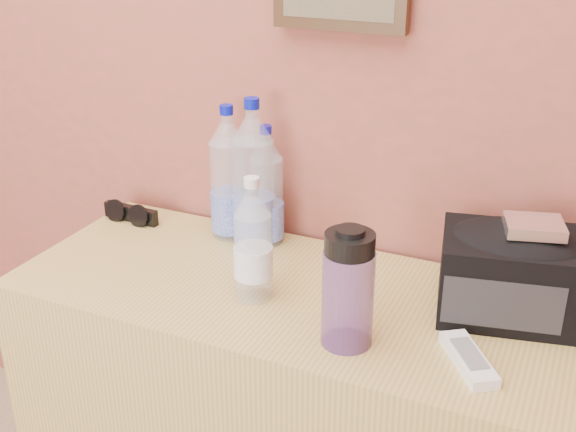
# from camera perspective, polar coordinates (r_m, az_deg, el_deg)

# --- Properties ---
(dresser) EXTENTS (1.22, 0.51, 0.76)m
(dresser) POSITION_cam_1_polar(r_m,az_deg,el_deg) (1.78, 0.21, -16.55)
(dresser) COLOR #A4865A
(dresser) RESTS_ON ground
(pet_large_a) EXTENTS (0.08, 0.08, 0.29)m
(pet_large_a) POSITION_cam_1_polar(r_m,az_deg,el_deg) (1.72, -1.72, 1.91)
(pet_large_a) COLOR white
(pet_large_a) RESTS_ON dresser
(pet_large_b) EXTENTS (0.09, 0.09, 0.33)m
(pet_large_b) POSITION_cam_1_polar(r_m,az_deg,el_deg) (1.76, -4.70, 2.89)
(pet_large_b) COLOR silver
(pet_large_b) RESTS_ON dresser
(pet_large_c) EXTENTS (0.10, 0.10, 0.36)m
(pet_large_c) POSITION_cam_1_polar(r_m,az_deg,el_deg) (1.70, -2.75, 2.68)
(pet_large_c) COLOR silver
(pet_large_c) RESTS_ON dresser
(pet_small) EXTENTS (0.08, 0.08, 0.27)m
(pet_small) POSITION_cam_1_polar(r_m,az_deg,el_deg) (1.48, -2.78, -2.40)
(pet_small) COLOR silver
(pet_small) RESTS_ON dresser
(nalgene_bottle) EXTENTS (0.10, 0.10, 0.24)m
(nalgene_bottle) POSITION_cam_1_polar(r_m,az_deg,el_deg) (1.34, 4.77, -5.69)
(nalgene_bottle) COLOR #61398A
(nalgene_bottle) RESTS_ON dresser
(sunglasses) EXTENTS (0.16, 0.07, 0.04)m
(sunglasses) POSITION_cam_1_polar(r_m,az_deg,el_deg) (1.92, -12.30, 0.20)
(sunglasses) COLOR black
(sunglasses) RESTS_ON dresser
(ac_remote) EXTENTS (0.13, 0.16, 0.02)m
(ac_remote) POSITION_cam_1_polar(r_m,az_deg,el_deg) (1.37, 14.06, -10.92)
(ac_remote) COLOR white
(ac_remote) RESTS_ON dresser
(toiletry_bag) EXTENTS (0.31, 0.25, 0.19)m
(toiletry_bag) POSITION_cam_1_polar(r_m,az_deg,el_deg) (1.50, 17.31, -4.18)
(toiletry_bag) COLOR black
(toiletry_bag) RESTS_ON dresser
(foil_packet) EXTENTS (0.13, 0.12, 0.02)m
(foil_packet) POSITION_cam_1_polar(r_m,az_deg,el_deg) (1.45, 18.88, -0.79)
(foil_packet) COLOR silver
(foil_packet) RESTS_ON toiletry_bag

